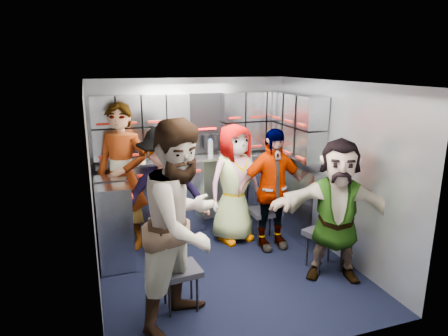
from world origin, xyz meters
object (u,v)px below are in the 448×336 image
object	(u,v)px
attendant_arc_e	(337,210)
attendant_arc_d	(272,190)
jump_seat_near_left	(180,272)
jump_seat_mid_left	(164,225)
jump_seat_near_right	(325,235)
attendant_arc_c	(235,183)
attendant_standing	(123,177)
jump_seat_center	(230,207)
jump_seat_mid_right	(265,213)
attendant_arc_a	(183,225)
attendant_arc_b	(165,195)

from	to	relation	value
attendant_arc_e	attendant_arc_d	bearing A→B (deg)	137.33
jump_seat_near_left	jump_seat_mid_left	distance (m)	1.22
jump_seat_near_right	attendant_arc_e	bearing A→B (deg)	-90.00
attendant_arc_c	attendant_standing	bearing A→B (deg)	156.40
jump_seat_near_left	jump_seat_center	distance (m)	1.80
jump_seat_center	attendant_arc_e	size ratio (longest dim) A/B	0.28
jump_seat_center	jump_seat_near_left	bearing A→B (deg)	-124.90
jump_seat_mid_right	attendant_arc_a	size ratio (longest dim) A/B	0.24
jump_seat_center	attendant_arc_a	distance (m)	2.03
jump_seat_near_right	attendant_arc_e	world-z (taller)	attendant_arc_e
jump_seat_center	attendant_arc_d	bearing A→B (deg)	-56.88
attendant_arc_b	attendant_arc_c	distance (m)	1.00
jump_seat_mid_right	attendant_arc_c	xyz separation A→B (m)	(-0.36, 0.18, 0.39)
attendant_arc_b	attendant_arc_c	bearing A→B (deg)	19.49
jump_seat_center	attendant_arc_c	world-z (taller)	attendant_arc_c
jump_seat_mid_left	attendant_arc_b	world-z (taller)	attendant_arc_b
jump_seat_mid_right	jump_seat_center	bearing A→B (deg)	134.26
jump_seat_mid_left	jump_seat_near_right	distance (m)	1.93
jump_seat_near_left	jump_seat_mid_left	world-z (taller)	jump_seat_near_left
jump_seat_near_right	attendant_arc_d	size ratio (longest dim) A/B	0.32
jump_seat_near_left	jump_seat_mid_right	world-z (taller)	jump_seat_mid_right
jump_seat_mid_left	attendant_arc_b	size ratio (longest dim) A/B	0.26
jump_seat_near_left	jump_seat_near_right	xyz separation A→B (m)	(1.72, 0.21, 0.04)
jump_seat_center	attendant_arc_a	xyz separation A→B (m)	(-1.03, -1.66, 0.55)
jump_seat_near_right	attendant_arc_d	distance (m)	0.87
attendant_standing	attendant_arc_e	distance (m)	2.58
attendant_arc_a	attendant_arc_d	size ratio (longest dim) A/B	1.21
attendant_arc_c	attendant_arc_b	bearing A→B (deg)	-178.07
jump_seat_near_left	attendant_arc_a	distance (m)	0.58
jump_seat_near_left	jump_seat_center	xyz separation A→B (m)	(1.03, 1.48, 0.01)
jump_seat_mid_right	jump_seat_near_right	bearing A→B (deg)	-69.61
attendant_standing	attendant_arc_e	size ratio (longest dim) A/B	1.19
attendant_arc_e	jump_seat_mid_left	bearing A→B (deg)	171.25
jump_seat_center	attendant_arc_b	bearing A→B (deg)	-155.31
attendant_arc_a	attendant_arc_b	size ratio (longest dim) A/B	1.16
jump_seat_center	attendant_arc_e	xyz separation A→B (m)	(0.69, -1.45, 0.39)
attendant_arc_d	attendant_standing	bearing A→B (deg)	159.77
attendant_arc_a	attendant_arc_d	bearing A→B (deg)	-4.07
jump_seat_mid_right	attendant_arc_b	world-z (taller)	attendant_arc_b
attendant_standing	attendant_arc_d	bearing A→B (deg)	12.01
jump_seat_mid_right	attendant_arc_a	xyz separation A→B (m)	(-1.39, -1.29, 0.54)
jump_seat_mid_right	attendant_arc_c	bearing A→B (deg)	152.54
jump_seat_center	jump_seat_near_right	xyz separation A→B (m)	(0.69, -1.27, 0.03)
jump_seat_near_left	attendant_arc_c	world-z (taller)	attendant_arc_c
jump_seat_near_left	jump_seat_center	bearing A→B (deg)	55.10
jump_seat_center	attendant_standing	bearing A→B (deg)	177.01
attendant_arc_e	attendant_arc_a	bearing A→B (deg)	-146.09
attendant_arc_a	attendant_arc_d	world-z (taller)	attendant_arc_a
jump_seat_near_left	attendant_arc_e	world-z (taller)	attendant_arc_e
attendant_arc_e	jump_seat_center	bearing A→B (deg)	142.46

